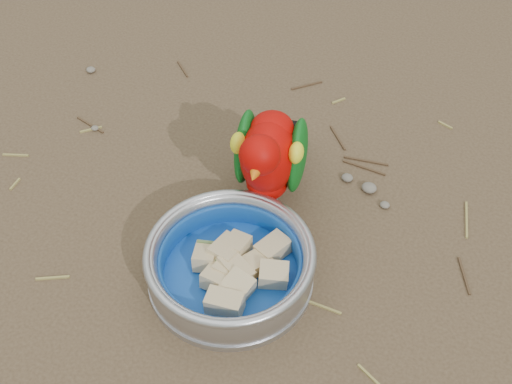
% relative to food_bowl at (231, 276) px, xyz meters
% --- Properties ---
extents(ground, '(60.00, 60.00, 0.00)m').
position_rel_food_bowl_xyz_m(ground, '(-0.12, -0.01, -0.01)').
color(ground, brown).
extents(food_bowl, '(0.22, 0.22, 0.02)m').
position_rel_food_bowl_xyz_m(food_bowl, '(0.00, 0.00, 0.00)').
color(food_bowl, '#B2B2BA').
rests_on(food_bowl, ground).
extents(bowl_wall, '(0.22, 0.22, 0.04)m').
position_rel_food_bowl_xyz_m(bowl_wall, '(0.00, 0.00, 0.03)').
color(bowl_wall, '#B2B2BA').
rests_on(bowl_wall, food_bowl).
extents(fruit_wedges, '(0.13, 0.13, 0.03)m').
position_rel_food_bowl_xyz_m(fruit_wedges, '(0.00, 0.00, 0.02)').
color(fruit_wedges, '#CFB584').
rests_on(fruit_wedges, food_bowl).
extents(lory_parrot, '(0.14, 0.22, 0.17)m').
position_rel_food_bowl_xyz_m(lory_parrot, '(-0.01, 0.14, 0.08)').
color(lory_parrot, '#AD0602').
rests_on(lory_parrot, ground).
extents(ground_debris, '(0.90, 0.80, 0.01)m').
position_rel_food_bowl_xyz_m(ground_debris, '(-0.13, 0.06, -0.01)').
color(ground_debris, '#978949').
rests_on(ground_debris, ground).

